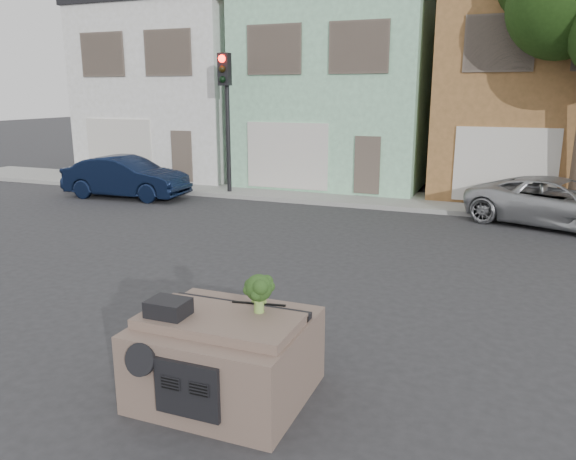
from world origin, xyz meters
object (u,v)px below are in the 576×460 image
Objects in this scene: navy_sedan at (127,198)px; silver_pickup at (556,227)px; traffic_signal at (227,126)px; broccoli at (259,293)px.

silver_pickup is (14.20, 0.80, 0.00)m from navy_sedan.
traffic_signal reaches higher than broccoli.
silver_pickup is 0.97× the size of traffic_signal.
navy_sedan is 14.75m from broccoli.
silver_pickup is at bearing 70.36° from broccoli.
traffic_signal is at bearing -65.54° from navy_sedan.
traffic_signal is (3.23, 1.71, 2.55)m from navy_sedan.
traffic_signal is (-10.97, 0.91, 2.55)m from silver_pickup.
navy_sedan is 14.23m from silver_pickup.
broccoli is (-4.08, -11.44, 1.37)m from silver_pickup.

